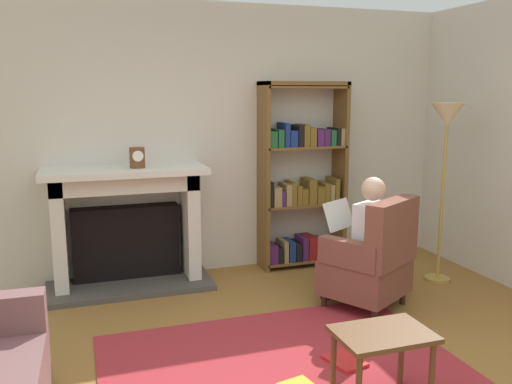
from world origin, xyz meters
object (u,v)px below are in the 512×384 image
mantel_clock (137,158)px  side_table (383,343)px  bookshelf (302,181)px  armchair_reading (372,260)px  seated_reader (361,236)px  floor_lamp (447,131)px  fireplace (127,224)px

mantel_clock → side_table: bearing=-65.7°
mantel_clock → side_table: size_ratio=0.33×
bookshelf → armchair_reading: (0.10, -1.28, -0.48)m
bookshelf → armchair_reading: size_ratio=2.00×
seated_reader → side_table: size_ratio=2.04×
bookshelf → floor_lamp: 1.51m
floor_lamp → side_table: bearing=-134.5°
mantel_clock → armchair_reading: mantel_clock is taller
side_table → bookshelf: bearing=77.0°
fireplace → bookshelf: bookshelf is taller
fireplace → side_table: bearing=-64.4°
fireplace → seated_reader: (1.86, -1.14, 0.02)m
bookshelf → side_table: (-0.60, -2.59, -0.52)m
side_table → mantel_clock: bearing=114.3°
armchair_reading → seated_reader: seated_reader is taller
armchair_reading → floor_lamp: 1.49m
armchair_reading → seated_reader: 0.23m
seated_reader → side_table: 1.57m
seated_reader → floor_lamp: floor_lamp is taller
mantel_clock → bookshelf: bearing=4.6°
bookshelf → floor_lamp: bookshelf is taller
side_table → fireplace: bearing=115.6°
bookshelf → seated_reader: size_ratio=1.70×
mantel_clock → armchair_reading: 2.29m
seated_reader → floor_lamp: (1.04, 0.29, 0.85)m
fireplace → armchair_reading: size_ratio=1.58×
mantel_clock → side_table: (1.11, -2.45, -0.85)m
bookshelf → armchair_reading: bearing=-85.4°
armchair_reading → side_table: (-0.70, -1.31, -0.04)m
seated_reader → side_table: bearing=34.9°
fireplace → side_table: (1.22, -2.56, -0.21)m
floor_lamp → mantel_clock: bearing=165.0°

